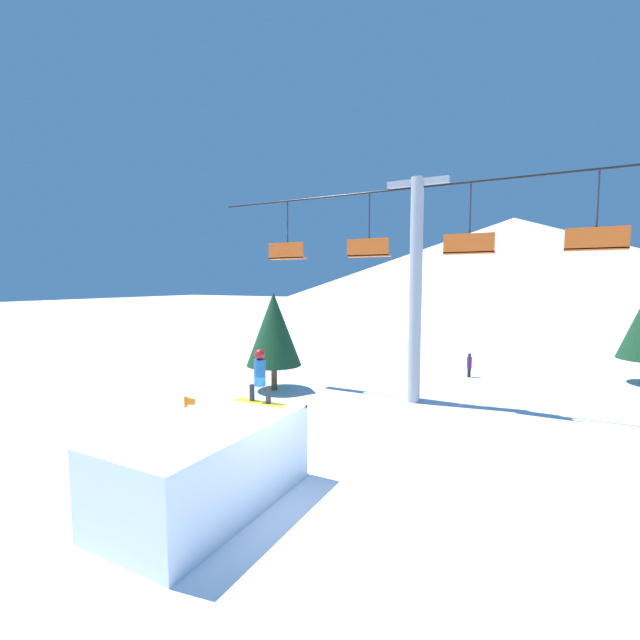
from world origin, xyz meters
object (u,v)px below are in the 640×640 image
at_px(distant_skier, 469,364).
at_px(trail_marker, 187,420).
at_px(snow_ramp, 207,465).
at_px(snowboarder, 260,376).
at_px(pine_tree_near, 274,329).

bearing_deg(distant_skier, trail_marker, -113.25).
xyz_separation_m(snow_ramp, trail_marker, (-2.79, 2.20, -0.10)).
height_order(snowboarder, distant_skier, snowboarder).
bearing_deg(trail_marker, pine_tree_near, 102.63).
bearing_deg(trail_marker, distant_skier, 66.75).
relative_size(snow_ramp, distant_skier, 3.62).
distance_m(snow_ramp, distant_skier, 16.02).
distance_m(snow_ramp, snowboarder, 2.41).
xyz_separation_m(snowboarder, trail_marker, (-2.91, 0.40, -1.70)).
height_order(trail_marker, distant_skier, trail_marker).
bearing_deg(snowboarder, trail_marker, 172.15).
bearing_deg(distant_skier, snowboarder, -101.76).
distance_m(snowboarder, distant_skier, 14.36).
distance_m(snow_ramp, trail_marker, 3.55).
height_order(snowboarder, pine_tree_near, pine_tree_near).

